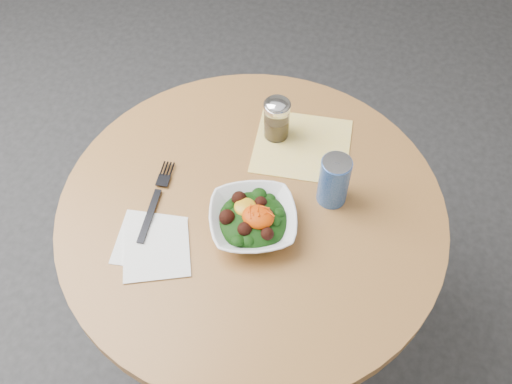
# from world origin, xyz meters

# --- Properties ---
(ground) EXTENTS (6.00, 6.00, 0.00)m
(ground) POSITION_xyz_m (0.00, 0.00, 0.00)
(ground) COLOR #29292B
(ground) RESTS_ON ground
(table) EXTENTS (0.90, 0.90, 0.75)m
(table) POSITION_xyz_m (0.00, 0.00, 0.55)
(table) COLOR black
(table) RESTS_ON ground
(cloth_napkin) EXTENTS (0.27, 0.25, 0.00)m
(cloth_napkin) POSITION_xyz_m (0.06, 0.22, 0.75)
(cloth_napkin) COLOR yellow
(cloth_napkin) RESTS_ON table
(paper_napkins) EXTENTS (0.21, 0.20, 0.00)m
(paper_napkins) POSITION_xyz_m (-0.17, -0.17, 0.75)
(paper_napkins) COLOR white
(paper_napkins) RESTS_ON table
(salad_bowl) EXTENTS (0.26, 0.26, 0.07)m
(salad_bowl) POSITION_xyz_m (0.02, -0.05, 0.78)
(salad_bowl) COLOR white
(salad_bowl) RESTS_ON table
(fork) EXTENTS (0.06, 0.24, 0.00)m
(fork) POSITION_xyz_m (-0.22, -0.05, 0.76)
(fork) COLOR black
(fork) RESTS_ON table
(spice_shaker) EXTENTS (0.07, 0.07, 0.12)m
(spice_shaker) POSITION_xyz_m (-0.02, 0.23, 0.81)
(spice_shaker) COLOR silver
(spice_shaker) RESTS_ON table
(beverage_can) EXTENTS (0.07, 0.07, 0.13)m
(beverage_can) POSITION_xyz_m (0.17, 0.09, 0.82)
(beverage_can) COLOR #0D3894
(beverage_can) RESTS_ON table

